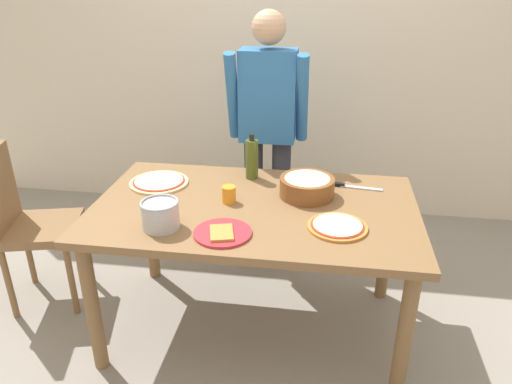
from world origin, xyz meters
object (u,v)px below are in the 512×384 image
at_px(chef_knife, 348,186).
at_px(popcorn_bowl, 307,185).
at_px(dining_table, 255,222).
at_px(pizza_cooked_on_tray, 337,226).
at_px(steel_pot, 160,214).
at_px(cup_orange, 229,194).
at_px(olive_oil_bottle, 252,159).
at_px(person_cook, 268,126).
at_px(chair_wooden_left, 26,219).
at_px(plate_with_slice, 222,233).
at_px(pizza_raw_on_board, 159,182).

bearing_deg(chef_knife, popcorn_bowl, -145.98).
bearing_deg(chef_knife, dining_table, -147.68).
bearing_deg(pizza_cooked_on_tray, steel_pot, -172.08).
distance_m(popcorn_bowl, cup_orange, 0.40).
bearing_deg(olive_oil_bottle, popcorn_bowl, -31.53).
height_order(person_cook, olive_oil_bottle, person_cook).
relative_size(dining_table, steel_pot, 9.22).
relative_size(person_cook, steel_pot, 9.34).
bearing_deg(chef_knife, person_cook, 136.85).
xyz_separation_m(chair_wooden_left, popcorn_bowl, (1.57, 0.07, 0.28)).
bearing_deg(pizza_cooked_on_tray, popcorn_bowl, 115.98).
bearing_deg(steel_pot, pizza_cooked_on_tray, 7.92).
distance_m(olive_oil_bottle, steel_pot, 0.70).
bearing_deg(person_cook, chair_wooden_left, -152.05).
xyz_separation_m(chair_wooden_left, cup_orange, (1.19, -0.06, 0.26)).
xyz_separation_m(dining_table, plate_with_slice, (-0.10, -0.31, 0.10)).
relative_size(pizza_raw_on_board, chef_knife, 1.10).
bearing_deg(popcorn_bowl, dining_table, -149.19).
distance_m(pizza_raw_on_board, popcorn_bowl, 0.81).
height_order(plate_with_slice, chef_knife, plate_with_slice).
bearing_deg(chef_knife, pizza_cooked_on_tray, -97.01).
bearing_deg(pizza_raw_on_board, plate_with_slice, -47.05).
height_order(person_cook, cup_orange, person_cook).
relative_size(steel_pot, cup_orange, 2.04).
bearing_deg(pizza_raw_on_board, popcorn_bowl, -2.82).
relative_size(popcorn_bowl, chef_knife, 0.96).
relative_size(dining_table, cup_orange, 18.82).
relative_size(olive_oil_bottle, cup_orange, 3.01).
height_order(plate_with_slice, steel_pot, steel_pot).
distance_m(person_cook, pizza_cooked_on_tray, 1.04).
height_order(popcorn_bowl, olive_oil_bottle, olive_oil_bottle).
distance_m(plate_with_slice, olive_oil_bottle, 0.66).
height_order(pizza_raw_on_board, plate_with_slice, plate_with_slice).
relative_size(person_cook, chair_wooden_left, 1.71).
bearing_deg(steel_pot, olive_oil_bottle, 63.12).
relative_size(pizza_raw_on_board, popcorn_bowl, 1.14).
xyz_separation_m(pizza_cooked_on_tray, steel_pot, (-0.79, -0.11, 0.06)).
relative_size(plate_with_slice, popcorn_bowl, 0.93).
distance_m(dining_table, chair_wooden_left, 1.33).
relative_size(chair_wooden_left, popcorn_bowl, 3.39).
xyz_separation_m(dining_table, cup_orange, (-0.13, 0.02, 0.13)).
distance_m(dining_table, pizza_cooked_on_tray, 0.45).
relative_size(pizza_cooked_on_tray, plate_with_slice, 1.05).
xyz_separation_m(dining_table, steel_pot, (-0.38, -0.28, 0.16)).
bearing_deg(popcorn_bowl, plate_with_slice, -127.21).
bearing_deg(person_cook, steel_pot, -108.68).
height_order(chair_wooden_left, steel_pot, chair_wooden_left).
distance_m(dining_table, steel_pot, 0.50).
bearing_deg(chair_wooden_left, steel_pot, -20.84).
relative_size(olive_oil_bottle, steel_pot, 1.48).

